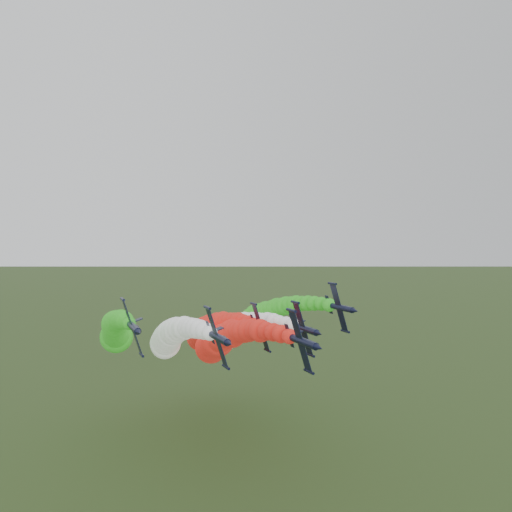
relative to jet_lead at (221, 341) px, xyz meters
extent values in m
cylinder|color=black|center=(-3.53, -47.24, 9.09)|extent=(1.48, 9.67, 1.48)
cone|color=black|center=(-3.53, -52.93, 9.09)|extent=(1.35, 1.93, 1.35)
cone|color=black|center=(-3.53, -41.97, 9.09)|extent=(1.35, 0.97, 1.35)
ellipsoid|color=black|center=(-3.12, -49.39, 9.22)|extent=(0.88, 2.02, 1.04)
cube|color=black|center=(-3.69, -47.45, 9.04)|extent=(3.26, 2.04, 9.86)
cylinder|color=black|center=(-5.25, -47.45, 13.95)|extent=(0.59, 2.79, 0.59)
cylinder|color=black|center=(-2.12, -47.45, 4.13)|extent=(0.59, 2.79, 0.59)
cube|color=black|center=(-2.36, -43.16, 9.47)|extent=(2.40, 1.61, 0.89)
cube|color=black|center=(-3.38, -43.16, 9.14)|extent=(1.34, 1.18, 3.92)
sphere|color=red|center=(-3.53, -43.48, 9.09)|extent=(2.56, 2.56, 2.56)
sphere|color=red|center=(-3.52, -40.42, 8.97)|extent=(3.13, 3.13, 3.13)
sphere|color=red|center=(-3.47, -37.36, 8.71)|extent=(3.23, 3.23, 3.23)
sphere|color=red|center=(-3.39, -34.30, 8.37)|extent=(3.37, 3.37, 3.37)
sphere|color=red|center=(-3.28, -31.24, 7.95)|extent=(4.34, 4.34, 4.34)
sphere|color=red|center=(-3.13, -28.18, 7.46)|extent=(3.87, 3.87, 3.87)
sphere|color=red|center=(-2.96, -25.12, 6.91)|extent=(4.45, 4.45, 4.45)
sphere|color=red|center=(-2.75, -22.06, 6.30)|extent=(4.77, 4.77, 4.77)
sphere|color=red|center=(-2.51, -19.00, 5.64)|extent=(4.72, 4.72, 4.72)
sphere|color=red|center=(-2.24, -15.94, 4.92)|extent=(5.17, 5.17, 5.17)
sphere|color=red|center=(-1.94, -12.88, 4.16)|extent=(6.32, 6.32, 6.32)
sphere|color=red|center=(-1.60, -9.82, 3.35)|extent=(5.62, 5.62, 5.62)
sphere|color=red|center=(-1.24, -6.76, 2.49)|extent=(5.83, 5.83, 5.83)
sphere|color=red|center=(-0.84, -3.70, 1.59)|extent=(6.58, 6.58, 6.58)
sphere|color=red|center=(-0.41, -0.64, 0.64)|extent=(6.51, 6.51, 6.51)
sphere|color=red|center=(0.05, 2.42, -0.34)|extent=(8.17, 8.17, 8.17)
sphere|color=red|center=(0.55, 5.48, -1.37)|extent=(8.13, 8.13, 8.13)
sphere|color=red|center=(1.07, 8.54, -2.44)|extent=(8.14, 8.14, 8.14)
sphere|color=red|center=(1.63, 11.60, -3.54)|extent=(8.43, 8.43, 8.43)
sphere|color=red|center=(2.22, 14.66, -4.68)|extent=(8.90, 8.90, 8.90)
cylinder|color=black|center=(-14.63, -39.66, 9.16)|extent=(1.48, 9.67, 1.48)
cone|color=black|center=(-14.63, -45.35, 9.16)|extent=(1.35, 1.93, 1.35)
cone|color=black|center=(-14.63, -34.40, 9.16)|extent=(1.35, 0.97, 1.35)
ellipsoid|color=black|center=(-14.22, -41.81, 9.29)|extent=(0.88, 2.02, 1.04)
cube|color=black|center=(-14.79, -39.88, 9.11)|extent=(3.26, 2.04, 9.86)
cylinder|color=black|center=(-16.35, -39.88, 14.02)|extent=(0.59, 2.79, 0.59)
cylinder|color=black|center=(-13.22, -39.88, 4.20)|extent=(0.59, 2.79, 0.59)
cube|color=black|center=(-13.46, -35.58, 9.54)|extent=(2.40, 1.61, 0.89)
cube|color=black|center=(-14.48, -35.58, 9.21)|extent=(1.34, 1.18, 3.92)
sphere|color=white|center=(-14.63, -35.90, 9.16)|extent=(2.59, 2.59, 2.59)
sphere|color=white|center=(-14.62, -32.84, 9.04)|extent=(3.12, 3.12, 3.12)
sphere|color=white|center=(-14.57, -29.78, 8.79)|extent=(3.51, 3.51, 3.51)
sphere|color=white|center=(-14.49, -26.72, 8.44)|extent=(3.74, 3.74, 3.74)
sphere|color=white|center=(-14.38, -23.66, 8.02)|extent=(3.92, 3.92, 3.92)
sphere|color=white|center=(-14.23, -20.60, 7.53)|extent=(3.98, 3.98, 3.98)
sphere|color=white|center=(-14.06, -17.54, 6.98)|extent=(4.83, 4.83, 4.83)
sphere|color=white|center=(-13.85, -14.48, 6.37)|extent=(4.40, 4.40, 4.40)
sphere|color=white|center=(-13.61, -11.42, 5.71)|extent=(5.05, 5.05, 5.05)
sphere|color=white|center=(-13.34, -8.36, 4.99)|extent=(5.78, 5.78, 5.78)
sphere|color=white|center=(-13.04, -5.30, 4.23)|extent=(6.12, 6.12, 6.12)
sphere|color=white|center=(-12.70, -2.24, 3.42)|extent=(5.82, 5.82, 5.82)
sphere|color=white|center=(-12.34, 0.82, 2.56)|extent=(6.75, 6.75, 6.75)
sphere|color=white|center=(-11.94, 3.88, 1.66)|extent=(7.04, 7.04, 7.04)
sphere|color=white|center=(-11.51, 6.94, 0.71)|extent=(7.26, 7.26, 7.26)
sphere|color=white|center=(-11.05, 10.00, -0.27)|extent=(7.58, 7.58, 7.58)
sphere|color=white|center=(-10.55, 13.06, -1.30)|extent=(7.79, 7.79, 7.79)
sphere|color=white|center=(-10.03, 16.12, -2.37)|extent=(7.24, 7.24, 7.24)
sphere|color=white|center=(-9.47, 19.18, -3.47)|extent=(8.42, 8.42, 8.42)
sphere|color=white|center=(-8.88, 22.24, -4.61)|extent=(7.89, 7.89, 7.89)
cylinder|color=black|center=(3.07, -36.06, 8.73)|extent=(1.48, 9.67, 1.48)
cone|color=black|center=(3.07, -41.75, 8.73)|extent=(1.35, 1.93, 1.35)
cone|color=black|center=(3.07, -30.80, 8.73)|extent=(1.35, 0.97, 1.35)
ellipsoid|color=black|center=(3.48, -38.21, 8.87)|extent=(0.88, 2.02, 1.04)
cube|color=black|center=(2.92, -36.28, 8.69)|extent=(3.26, 2.04, 9.86)
cylinder|color=black|center=(1.35, -36.28, 13.60)|extent=(0.59, 2.79, 0.59)
cylinder|color=black|center=(4.49, -36.28, 3.77)|extent=(0.59, 2.79, 0.59)
cube|color=black|center=(4.25, -31.98, 9.11)|extent=(2.40, 1.61, 0.89)
cube|color=black|center=(3.23, -31.98, 8.78)|extent=(1.34, 1.18, 3.92)
sphere|color=white|center=(3.07, -32.30, 8.73)|extent=(2.61, 2.61, 2.61)
sphere|color=white|center=(3.09, -29.24, 8.61)|extent=(2.62, 2.62, 2.62)
sphere|color=white|center=(3.14, -26.18, 8.36)|extent=(2.74, 2.74, 2.74)
sphere|color=white|center=(3.22, -23.12, 8.02)|extent=(3.43, 3.43, 3.43)
sphere|color=white|center=(3.33, -20.06, 7.60)|extent=(3.83, 3.83, 3.83)
sphere|color=white|center=(3.47, -17.00, 7.11)|extent=(3.70, 3.70, 3.70)
sphere|color=white|center=(3.65, -13.94, 6.56)|extent=(4.24, 4.24, 4.24)
sphere|color=white|center=(3.86, -10.88, 5.95)|extent=(4.75, 4.75, 4.75)
sphere|color=white|center=(4.09, -7.82, 5.28)|extent=(4.96, 4.96, 4.96)
sphere|color=white|center=(4.37, -4.76, 4.57)|extent=(5.84, 5.84, 5.84)
sphere|color=white|center=(4.67, -1.70, 3.80)|extent=(5.45, 5.45, 5.45)
sphere|color=white|center=(5.00, 1.36, 2.99)|extent=(6.25, 6.25, 6.25)
sphere|color=white|center=(5.37, 4.42, 2.13)|extent=(5.93, 5.93, 5.93)
sphere|color=white|center=(5.77, 7.48, 1.23)|extent=(6.80, 6.80, 6.80)
sphere|color=white|center=(6.20, 10.54, 0.29)|extent=(7.23, 7.23, 7.23)
sphere|color=white|center=(6.66, 13.60, -0.70)|extent=(7.47, 7.47, 7.47)
sphere|color=white|center=(7.15, 16.66, -1.73)|extent=(6.87, 6.87, 6.87)
sphere|color=white|center=(7.68, 19.72, -2.79)|extent=(7.19, 7.19, 7.19)
sphere|color=white|center=(8.24, 22.78, -3.90)|extent=(9.07, 9.07, 9.07)
sphere|color=white|center=(8.83, 25.84, -5.04)|extent=(8.48, 8.48, 8.48)
cylinder|color=black|center=(-26.14, -28.40, 9.83)|extent=(1.48, 9.67, 1.48)
cone|color=black|center=(-26.14, -34.10, 9.83)|extent=(1.35, 1.93, 1.35)
cone|color=black|center=(-26.14, -23.14, 9.83)|extent=(1.35, 0.97, 1.35)
ellipsoid|color=black|center=(-25.73, -30.55, 9.96)|extent=(0.88, 2.02, 1.04)
cube|color=black|center=(-26.30, -28.62, 9.78)|extent=(3.26, 2.04, 9.86)
cylinder|color=black|center=(-27.87, -28.62, 14.69)|extent=(0.59, 2.79, 0.59)
cylinder|color=black|center=(-24.73, -28.62, 4.87)|extent=(0.59, 2.79, 0.59)
cube|color=black|center=(-24.97, -24.32, 10.21)|extent=(2.40, 1.61, 0.89)
cube|color=black|center=(-25.99, -24.32, 9.88)|extent=(1.34, 1.18, 3.92)
sphere|color=green|center=(-26.14, -24.64, 9.83)|extent=(2.39, 2.39, 2.39)
sphere|color=green|center=(-26.13, -21.58, 9.71)|extent=(2.65, 2.65, 2.65)
sphere|color=green|center=(-26.08, -18.52, 9.45)|extent=(3.49, 3.49, 3.49)
sphere|color=green|center=(-26.00, -15.46, 9.11)|extent=(3.57, 3.57, 3.57)
sphere|color=green|center=(-25.89, -12.40, 8.69)|extent=(4.12, 4.12, 4.12)
sphere|color=green|center=(-25.75, -9.34, 8.20)|extent=(3.68, 3.68, 3.68)
sphere|color=green|center=(-25.57, -6.28, 7.65)|extent=(4.09, 4.09, 4.09)
sphere|color=green|center=(-25.36, -3.22, 7.04)|extent=(4.79, 4.79, 4.79)
sphere|color=green|center=(-25.12, -0.16, 6.38)|extent=(4.92, 4.92, 4.92)
sphere|color=green|center=(-24.85, 2.90, 5.66)|extent=(5.65, 5.65, 5.65)
sphere|color=green|center=(-24.55, 5.96, 4.90)|extent=(6.44, 6.44, 6.44)
sphere|color=green|center=(-24.22, 9.02, 4.09)|extent=(5.44, 5.44, 5.44)
sphere|color=green|center=(-23.85, 12.08, 3.23)|extent=(5.53, 5.53, 5.53)
sphere|color=green|center=(-23.45, 15.14, 2.33)|extent=(6.14, 6.14, 6.14)
sphere|color=green|center=(-23.02, 18.20, 1.38)|extent=(6.51, 6.51, 6.51)
sphere|color=green|center=(-22.56, 21.26, 0.39)|extent=(7.03, 7.03, 7.03)
sphere|color=green|center=(-22.06, 24.32, -0.63)|extent=(7.22, 7.22, 7.22)
sphere|color=green|center=(-21.54, 27.38, -1.70)|extent=(7.19, 7.19, 7.19)
sphere|color=green|center=(-20.98, 30.44, -2.80)|extent=(9.32, 9.32, 9.32)
sphere|color=green|center=(-20.39, 33.50, -3.94)|extent=(7.98, 7.98, 7.98)
cylinder|color=black|center=(14.70, -29.91, 11.21)|extent=(1.48, 9.67, 1.48)
cone|color=black|center=(14.70, -35.60, 11.21)|extent=(1.35, 1.93, 1.35)
cone|color=black|center=(14.70, -24.64, 11.21)|extent=(1.35, 0.97, 1.35)
ellipsoid|color=black|center=(15.11, -32.06, 11.34)|extent=(0.88, 2.02, 1.04)
cube|color=black|center=(14.55, -30.12, 11.16)|extent=(3.26, 2.04, 9.86)
cylinder|color=black|center=(12.98, -30.12, 16.07)|extent=(0.59, 2.79, 0.59)
cylinder|color=black|center=(16.12, -30.12, 6.25)|extent=(0.59, 2.79, 0.59)
cube|color=black|center=(15.88, -25.83, 11.58)|extent=(2.40, 1.61, 0.89)
cube|color=black|center=(14.86, -25.83, 11.26)|extent=(1.34, 1.18, 3.92)
sphere|color=green|center=(14.70, -26.15, 11.21)|extent=(2.87, 2.87, 2.87)
sphere|color=green|center=(14.72, -23.09, 11.08)|extent=(2.98, 2.98, 2.98)
sphere|color=green|center=(14.77, -20.03, 10.83)|extent=(3.29, 3.29, 3.29)
sphere|color=green|center=(14.85, -16.97, 10.49)|extent=(3.57, 3.57, 3.57)
sphere|color=green|center=(14.96, -13.91, 10.07)|extent=(3.57, 3.57, 3.57)
sphere|color=green|center=(15.10, -10.85, 9.58)|extent=(4.16, 4.16, 4.16)
sphere|color=green|center=(15.28, -7.79, 9.03)|extent=(4.15, 4.15, 4.15)
sphere|color=green|center=(15.49, -4.73, 8.42)|extent=(4.67, 4.67, 4.67)
sphere|color=green|center=(15.73, -1.67, 7.76)|extent=(4.62, 4.62, 4.62)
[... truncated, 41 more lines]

